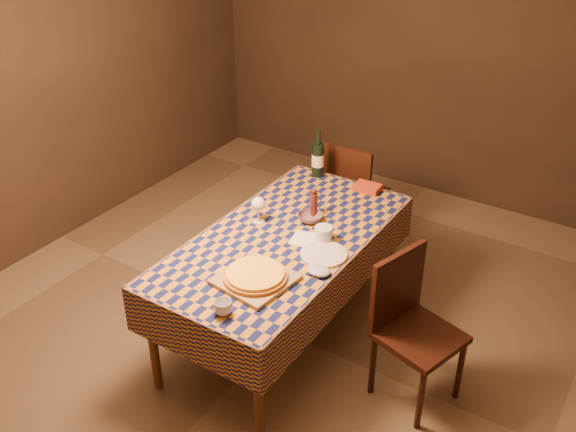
{
  "coord_description": "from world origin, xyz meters",
  "views": [
    {
      "loc": [
        1.85,
        -2.81,
        2.91
      ],
      "look_at": [
        0.0,
        0.05,
        0.9
      ],
      "focal_mm": 40.0,
      "sensor_mm": 36.0,
      "label": 1
    }
  ],
  "objects_px": {
    "chair_right": "(410,320)",
    "cutting_board": "(255,279)",
    "white_plate": "(324,254)",
    "wine_bottle": "(318,159)",
    "dining_table": "(284,248)",
    "bowl": "(310,218)",
    "pizza": "(255,275)",
    "chair_far": "(351,190)"
  },
  "relations": [
    {
      "from": "dining_table",
      "to": "bowl",
      "type": "relative_size",
      "value": 11.43
    },
    {
      "from": "cutting_board",
      "to": "pizza",
      "type": "height_order",
      "value": "pizza"
    },
    {
      "from": "cutting_board",
      "to": "chair_far",
      "type": "height_order",
      "value": "chair_far"
    },
    {
      "from": "bowl",
      "to": "chair_far",
      "type": "bearing_deg",
      "value": 101.09
    },
    {
      "from": "cutting_board",
      "to": "bowl",
      "type": "bearing_deg",
      "value": 96.21
    },
    {
      "from": "chair_right",
      "to": "cutting_board",
      "type": "bearing_deg",
      "value": -149.76
    },
    {
      "from": "dining_table",
      "to": "chair_right",
      "type": "height_order",
      "value": "chair_right"
    },
    {
      "from": "cutting_board",
      "to": "chair_far",
      "type": "bearing_deg",
      "value": 98.97
    },
    {
      "from": "white_plate",
      "to": "pizza",
      "type": "bearing_deg",
      "value": -114.22
    },
    {
      "from": "white_plate",
      "to": "chair_far",
      "type": "height_order",
      "value": "chair_far"
    },
    {
      "from": "cutting_board",
      "to": "wine_bottle",
      "type": "bearing_deg",
      "value": 105.84
    },
    {
      "from": "pizza",
      "to": "chair_far",
      "type": "relative_size",
      "value": 0.43
    },
    {
      "from": "bowl",
      "to": "wine_bottle",
      "type": "bearing_deg",
      "value": 116.57
    },
    {
      "from": "pizza",
      "to": "bowl",
      "type": "bearing_deg",
      "value": 96.21
    },
    {
      "from": "pizza",
      "to": "chair_right",
      "type": "relative_size",
      "value": 0.43
    },
    {
      "from": "wine_bottle",
      "to": "dining_table",
      "type": "bearing_deg",
      "value": -73.13
    },
    {
      "from": "cutting_board",
      "to": "chair_far",
      "type": "relative_size",
      "value": 0.41
    },
    {
      "from": "wine_bottle",
      "to": "chair_right",
      "type": "relative_size",
      "value": 0.38
    },
    {
      "from": "dining_table",
      "to": "chair_right",
      "type": "relative_size",
      "value": 1.98
    },
    {
      "from": "bowl",
      "to": "white_plate",
      "type": "height_order",
      "value": "bowl"
    },
    {
      "from": "wine_bottle",
      "to": "chair_right",
      "type": "distance_m",
      "value": 1.48
    },
    {
      "from": "bowl",
      "to": "wine_bottle",
      "type": "height_order",
      "value": "wine_bottle"
    },
    {
      "from": "chair_right",
      "to": "bowl",
      "type": "bearing_deg",
      "value": 161.54
    },
    {
      "from": "wine_bottle",
      "to": "white_plate",
      "type": "relative_size",
      "value": 1.25
    },
    {
      "from": "chair_far",
      "to": "wine_bottle",
      "type": "bearing_deg",
      "value": -107.84
    },
    {
      "from": "pizza",
      "to": "white_plate",
      "type": "height_order",
      "value": "pizza"
    },
    {
      "from": "white_plate",
      "to": "chair_right",
      "type": "height_order",
      "value": "chair_right"
    },
    {
      "from": "dining_table",
      "to": "pizza",
      "type": "height_order",
      "value": "pizza"
    },
    {
      "from": "cutting_board",
      "to": "white_plate",
      "type": "relative_size",
      "value": 1.35
    },
    {
      "from": "dining_table",
      "to": "chair_right",
      "type": "bearing_deg",
      "value": -1.37
    },
    {
      "from": "white_plate",
      "to": "cutting_board",
      "type": "bearing_deg",
      "value": -114.22
    },
    {
      "from": "bowl",
      "to": "chair_far",
      "type": "distance_m",
      "value": 0.99
    },
    {
      "from": "cutting_board",
      "to": "chair_right",
      "type": "relative_size",
      "value": 0.41
    },
    {
      "from": "wine_bottle",
      "to": "chair_far",
      "type": "xyz_separation_m",
      "value": [
        0.11,
        0.35,
        -0.38
      ]
    },
    {
      "from": "bowl",
      "to": "chair_right",
      "type": "distance_m",
      "value": 0.93
    },
    {
      "from": "wine_bottle",
      "to": "chair_far",
      "type": "height_order",
      "value": "wine_bottle"
    },
    {
      "from": "chair_right",
      "to": "wine_bottle",
      "type": "bearing_deg",
      "value": 142.62
    },
    {
      "from": "dining_table",
      "to": "wine_bottle",
      "type": "height_order",
      "value": "wine_bottle"
    },
    {
      "from": "cutting_board",
      "to": "pizza",
      "type": "relative_size",
      "value": 0.96
    },
    {
      "from": "wine_bottle",
      "to": "chair_far",
      "type": "bearing_deg",
      "value": 72.16
    },
    {
      "from": "dining_table",
      "to": "pizza",
      "type": "relative_size",
      "value": 4.66
    },
    {
      "from": "white_plate",
      "to": "dining_table",
      "type": "bearing_deg",
      "value": 173.07
    }
  ]
}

